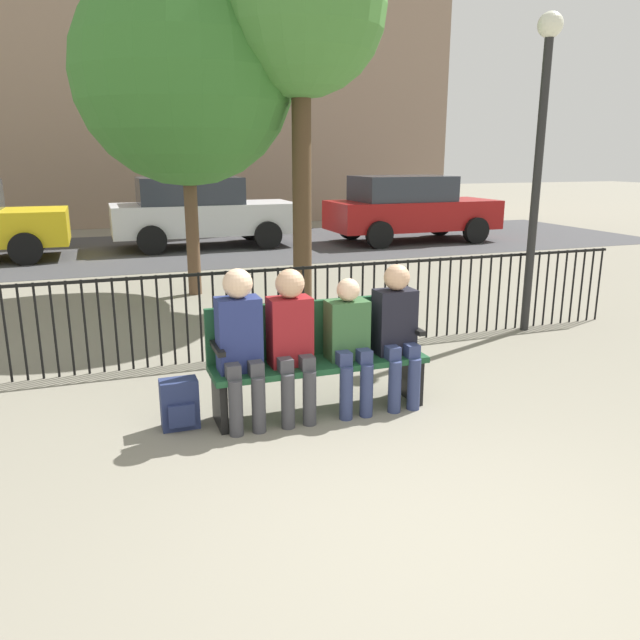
{
  "coord_description": "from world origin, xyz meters",
  "views": [
    {
      "loc": [
        -1.66,
        -2.67,
        2.1
      ],
      "look_at": [
        0.0,
        1.96,
        0.8
      ],
      "focal_mm": 35.0,
      "sensor_mm": 36.0,
      "label": 1
    }
  ],
  "objects_px": {
    "tree_1": "(301,11)",
    "backpack": "(180,404)",
    "seated_person_0": "(240,339)",
    "seated_person_1": "(292,336)",
    "parked_car_1": "(409,208)",
    "lamp_post": "(541,128)",
    "tree_0": "(184,74)",
    "park_bench": "(317,353)",
    "seated_person_3": "(397,327)",
    "parked_car_0": "(200,211)",
    "seated_person_2": "(349,339)"
  },
  "relations": [
    {
      "from": "tree_1",
      "to": "backpack",
      "type": "bearing_deg",
      "value": -120.05
    },
    {
      "from": "seated_person_0",
      "to": "seated_person_1",
      "type": "relative_size",
      "value": 1.02
    },
    {
      "from": "tree_1",
      "to": "parked_car_1",
      "type": "height_order",
      "value": "tree_1"
    },
    {
      "from": "lamp_post",
      "to": "tree_0",
      "type": "bearing_deg",
      "value": 135.49
    },
    {
      "from": "seated_person_1",
      "to": "seated_person_0",
      "type": "bearing_deg",
      "value": 179.81
    },
    {
      "from": "park_bench",
      "to": "backpack",
      "type": "relative_size",
      "value": 4.55
    },
    {
      "from": "seated_person_1",
      "to": "seated_person_3",
      "type": "bearing_deg",
      "value": -0.06
    },
    {
      "from": "lamp_post",
      "to": "parked_car_1",
      "type": "height_order",
      "value": "lamp_post"
    },
    {
      "from": "tree_0",
      "to": "parked_car_0",
      "type": "relative_size",
      "value": 1.15
    },
    {
      "from": "park_bench",
      "to": "seated_person_3",
      "type": "distance_m",
      "value": 0.71
    },
    {
      "from": "parked_car_1",
      "to": "backpack",
      "type": "bearing_deg",
      "value": -126.42
    },
    {
      "from": "tree_0",
      "to": "lamp_post",
      "type": "bearing_deg",
      "value": -44.51
    },
    {
      "from": "seated_person_3",
      "to": "parked_car_0",
      "type": "bearing_deg",
      "value": 90.03
    },
    {
      "from": "seated_person_0",
      "to": "lamp_post",
      "type": "bearing_deg",
      "value": 22.12
    },
    {
      "from": "seated_person_1",
      "to": "tree_0",
      "type": "distance_m",
      "value": 5.67
    },
    {
      "from": "lamp_post",
      "to": "parked_car_0",
      "type": "bearing_deg",
      "value": 106.64
    },
    {
      "from": "seated_person_1",
      "to": "parked_car_0",
      "type": "distance_m",
      "value": 10.29
    },
    {
      "from": "park_bench",
      "to": "parked_car_1",
      "type": "distance_m",
      "value": 10.94
    },
    {
      "from": "seated_person_2",
      "to": "seated_person_3",
      "type": "xyz_separation_m",
      "value": [
        0.44,
        0.01,
        0.06
      ]
    },
    {
      "from": "backpack",
      "to": "tree_0",
      "type": "bearing_deg",
      "value": 79.96
    },
    {
      "from": "seated_person_0",
      "to": "parked_car_0",
      "type": "xyz_separation_m",
      "value": [
        1.35,
        10.25,
        0.12
      ]
    },
    {
      "from": "lamp_post",
      "to": "parked_car_1",
      "type": "relative_size",
      "value": 0.87
    },
    {
      "from": "backpack",
      "to": "seated_person_3",
      "type": "bearing_deg",
      "value": -3.62
    },
    {
      "from": "tree_1",
      "to": "lamp_post",
      "type": "distance_m",
      "value": 3.67
    },
    {
      "from": "seated_person_3",
      "to": "parked_car_1",
      "type": "distance_m",
      "value": 10.72
    },
    {
      "from": "seated_person_1",
      "to": "tree_1",
      "type": "bearing_deg",
      "value": 70.77
    },
    {
      "from": "park_bench",
      "to": "parked_car_0",
      "type": "relative_size",
      "value": 0.43
    },
    {
      "from": "parked_car_0",
      "to": "seated_person_1",
      "type": "bearing_deg",
      "value": -95.18
    },
    {
      "from": "seated_person_3",
      "to": "parked_car_0",
      "type": "height_order",
      "value": "parked_car_0"
    },
    {
      "from": "parked_car_0",
      "to": "seated_person_2",
      "type": "bearing_deg",
      "value": -92.42
    },
    {
      "from": "tree_1",
      "to": "park_bench",
      "type": "bearing_deg",
      "value": -106.5
    },
    {
      "from": "seated_person_1",
      "to": "seated_person_2",
      "type": "bearing_deg",
      "value": -0.73
    },
    {
      "from": "seated_person_1",
      "to": "tree_0",
      "type": "bearing_deg",
      "value": 90.2
    },
    {
      "from": "tree_1",
      "to": "lamp_post",
      "type": "bearing_deg",
      "value": -51.63
    },
    {
      "from": "seated_person_0",
      "to": "seated_person_3",
      "type": "height_order",
      "value": "seated_person_0"
    },
    {
      "from": "seated_person_2",
      "to": "parked_car_1",
      "type": "relative_size",
      "value": 0.27
    },
    {
      "from": "park_bench",
      "to": "seated_person_2",
      "type": "distance_m",
      "value": 0.3
    },
    {
      "from": "seated_person_1",
      "to": "tree_1",
      "type": "height_order",
      "value": "tree_1"
    },
    {
      "from": "seated_person_1",
      "to": "parked_car_0",
      "type": "bearing_deg",
      "value": 84.82
    },
    {
      "from": "park_bench",
      "to": "seated_person_1",
      "type": "relative_size",
      "value": 1.46
    },
    {
      "from": "tree_1",
      "to": "seated_person_1",
      "type": "bearing_deg",
      "value": -109.23
    },
    {
      "from": "tree_0",
      "to": "tree_1",
      "type": "xyz_separation_m",
      "value": [
        1.48,
        -0.88,
        0.76
      ]
    },
    {
      "from": "seated_person_2",
      "to": "parked_car_1",
      "type": "bearing_deg",
      "value": 59.84
    },
    {
      "from": "seated_person_2",
      "to": "tree_0",
      "type": "height_order",
      "value": "tree_0"
    },
    {
      "from": "park_bench",
      "to": "tree_1",
      "type": "bearing_deg",
      "value": 73.5
    },
    {
      "from": "seated_person_0",
      "to": "tree_1",
      "type": "bearing_deg",
      "value": 65.84
    },
    {
      "from": "seated_person_2",
      "to": "parked_car_1",
      "type": "xyz_separation_m",
      "value": [
        5.49,
        9.45,
        0.21
      ]
    },
    {
      "from": "tree_0",
      "to": "lamp_post",
      "type": "relative_size",
      "value": 1.32
    },
    {
      "from": "seated_person_3",
      "to": "seated_person_0",
      "type": "bearing_deg",
      "value": 179.9
    },
    {
      "from": "seated_person_2",
      "to": "seated_person_3",
      "type": "bearing_deg",
      "value": 0.7
    }
  ]
}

